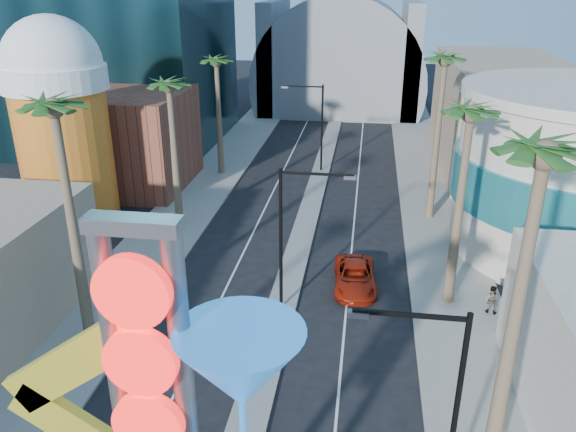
% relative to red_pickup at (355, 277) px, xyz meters
% --- Properties ---
extents(sidewalk_west, '(5.00, 100.00, 0.15)m').
position_rel_red_pickup_xyz_m(sidewalk_west, '(-13.35, 12.10, -0.62)').
color(sidewalk_west, gray).
rests_on(sidewalk_west, ground).
extents(sidewalk_east, '(5.00, 100.00, 0.15)m').
position_rel_red_pickup_xyz_m(sidewalk_east, '(5.65, 12.10, -0.62)').
color(sidewalk_east, gray).
rests_on(sidewalk_east, ground).
extents(median, '(1.60, 84.00, 0.15)m').
position_rel_red_pickup_xyz_m(median, '(-3.85, 15.10, -0.62)').
color(median, gray).
rests_on(median, ground).
extents(brick_filler_west, '(10.00, 10.00, 8.00)m').
position_rel_red_pickup_xyz_m(brick_filler_west, '(-19.85, 15.10, 3.30)').
color(brick_filler_west, brown).
rests_on(brick_filler_west, ground).
extents(filler_east, '(10.00, 20.00, 10.00)m').
position_rel_red_pickup_xyz_m(filler_east, '(12.15, 25.10, 4.30)').
color(filler_east, tan).
rests_on(filler_east, ground).
extents(beer_mug, '(7.00, 7.00, 14.50)m').
position_rel_red_pickup_xyz_m(beer_mug, '(-20.85, 7.10, 7.15)').
color(beer_mug, '#C95E1A').
rests_on(beer_mug, ground).
extents(canopy, '(22.00, 16.00, 22.00)m').
position_rel_red_pickup_xyz_m(canopy, '(-3.85, 49.10, 3.61)').
color(canopy, slate).
rests_on(canopy, ground).
extents(streetlight_0, '(3.79, 0.25, 8.00)m').
position_rel_red_pickup_xyz_m(streetlight_0, '(-3.31, -2.90, 4.18)').
color(streetlight_0, black).
rests_on(streetlight_0, ground).
extents(streetlight_1, '(3.79, 0.25, 8.00)m').
position_rel_red_pickup_xyz_m(streetlight_1, '(-4.40, 21.10, 4.18)').
color(streetlight_1, black).
rests_on(streetlight_1, ground).
extents(streetlight_2, '(3.45, 0.25, 8.00)m').
position_rel_red_pickup_xyz_m(streetlight_2, '(2.87, -14.90, 4.14)').
color(streetlight_2, black).
rests_on(streetlight_2, ground).
extents(palm_1, '(2.40, 2.40, 12.70)m').
position_rel_red_pickup_xyz_m(palm_1, '(-12.85, -6.90, 10.13)').
color(palm_1, brown).
rests_on(palm_1, ground).
extents(palm_2, '(2.40, 2.40, 11.20)m').
position_rel_red_pickup_xyz_m(palm_2, '(-12.85, 7.10, 8.78)').
color(palm_2, brown).
rests_on(palm_2, ground).
extents(palm_3, '(2.40, 2.40, 11.20)m').
position_rel_red_pickup_xyz_m(palm_3, '(-12.85, 19.10, 8.78)').
color(palm_3, brown).
rests_on(palm_3, ground).
extents(palm_5, '(2.40, 2.40, 13.20)m').
position_rel_red_pickup_xyz_m(palm_5, '(5.15, -12.90, 10.57)').
color(palm_5, brown).
rests_on(palm_5, ground).
extents(palm_6, '(2.40, 2.40, 11.70)m').
position_rel_red_pickup_xyz_m(palm_6, '(5.15, -0.90, 9.23)').
color(palm_6, brown).
rests_on(palm_6, ground).
extents(palm_7, '(2.40, 2.40, 12.70)m').
position_rel_red_pickup_xyz_m(palm_7, '(5.15, 11.10, 10.13)').
color(palm_7, brown).
rests_on(palm_7, ground).
extents(red_pickup, '(2.64, 5.16, 1.40)m').
position_rel_red_pickup_xyz_m(red_pickup, '(0.00, 0.00, 0.00)').
color(red_pickup, '#AD220D').
rests_on(red_pickup, ground).
extents(pedestrian_b, '(0.92, 0.82, 1.58)m').
position_rel_red_pickup_xyz_m(pedestrian_b, '(7.21, -1.84, 0.24)').
color(pedestrian_b, gray).
rests_on(pedestrian_b, sidewalk_east).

